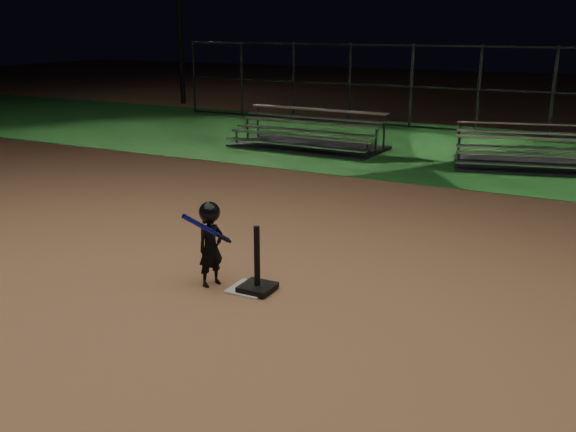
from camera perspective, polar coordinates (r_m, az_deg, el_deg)
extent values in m
plane|color=#A5704B|center=(7.57, -3.50, -6.66)|extent=(80.00, 80.00, 0.00)
cube|color=#1C571E|center=(16.62, 14.47, 5.84)|extent=(60.00, 8.00, 0.01)
cube|color=beige|center=(7.57, -3.50, -6.58)|extent=(0.45, 0.45, 0.02)
cube|color=black|center=(7.50, -2.77, -6.43)|extent=(0.38, 0.38, 0.06)
cylinder|color=black|center=(7.36, -2.81, -3.63)|extent=(0.07, 0.07, 0.72)
imported|color=black|center=(7.59, -6.98, -2.91)|extent=(0.33, 0.40, 0.93)
sphere|color=black|center=(7.45, -7.10, 0.34)|extent=(0.25, 0.25, 0.25)
cylinder|color=#171DC3|center=(7.35, -7.39, -1.12)|extent=(0.39, 0.49, 0.42)
cylinder|color=black|center=(7.40, -5.80, -2.01)|extent=(0.14, 0.17, 0.14)
cube|color=silver|center=(15.84, 0.95, 7.24)|extent=(3.86, 0.37, 0.04)
cube|color=silver|center=(15.64, 0.47, 6.47)|extent=(3.86, 0.37, 0.03)
cube|color=silver|center=(16.26, 1.85, 8.44)|extent=(3.86, 0.37, 0.04)
cube|color=silver|center=(16.05, 1.39, 7.71)|extent=(3.86, 0.37, 0.03)
cube|color=silver|center=(16.69, 2.71, 9.59)|extent=(3.86, 0.37, 0.04)
cube|color=silver|center=(16.48, 2.28, 8.89)|extent=(3.86, 0.37, 0.03)
cube|color=#38383D|center=(16.36, 1.83, 6.28)|extent=(3.92, 2.01, 0.06)
cube|color=silver|center=(14.51, 22.35, 5.06)|extent=(3.70, 1.12, 0.04)
cube|color=silver|center=(14.29, 22.42, 4.19)|extent=(3.70, 1.12, 0.03)
cube|color=silver|center=(14.97, 22.18, 6.43)|extent=(3.70, 1.12, 0.04)
cube|color=silver|center=(14.74, 22.25, 5.61)|extent=(3.70, 1.12, 0.03)
cube|color=silver|center=(15.44, 22.03, 7.72)|extent=(3.70, 1.12, 0.04)
cube|color=silver|center=(15.20, 22.09, 6.94)|extent=(3.70, 1.12, 0.03)
cube|color=#38383D|center=(15.08, 21.93, 4.16)|extent=(4.08, 2.67, 0.06)
cube|color=#38383D|center=(19.51, 16.54, 7.37)|extent=(20.00, 0.05, 0.05)
cube|color=#38383D|center=(19.37, 16.83, 10.87)|extent=(20.00, 0.05, 0.05)
cube|color=#38383D|center=(19.30, 17.14, 14.40)|extent=(20.00, 0.05, 0.05)
cylinder|color=#38383D|center=(23.39, -8.49, 12.29)|extent=(0.08, 0.08, 2.50)
cylinder|color=#38383D|center=(20.88, 2.99, 11.92)|extent=(0.08, 0.08, 2.50)
cylinder|color=#38383D|center=(19.37, 16.83, 10.87)|extent=(0.08, 0.08, 2.50)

